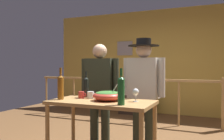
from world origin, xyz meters
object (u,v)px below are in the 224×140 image
at_px(tv_console, 138,103).
at_px(person_standing_right, 144,85).
at_px(wine_bottle_green, 121,90).
at_px(wine_bottle_amber, 61,86).
at_px(serving_table, 101,109).
at_px(mug_white, 91,95).
at_px(wine_glass, 136,93).
at_px(wine_bottle_dark, 86,87).
at_px(framed_picture, 125,48).
at_px(stair_railing, 147,92).
at_px(mug_red, 81,95).
at_px(salad_bowl, 107,95).
at_px(person_standing_left, 100,87).
at_px(flat_screen_tv, 137,84).

distance_m(tv_console, person_standing_right, 2.87).
height_order(wine_bottle_green, wine_bottle_amber, wine_bottle_amber).
xyz_separation_m(serving_table, wine_bottle_green, (0.33, -0.19, 0.26)).
relative_size(tv_console, mug_white, 7.43).
relative_size(wine_glass, wine_bottle_amber, 0.39).
bearing_deg(wine_bottle_dark, framed_picture, 102.00).
bearing_deg(wine_bottle_dark, wine_bottle_green, -30.62).
relative_size(tv_console, wine_glass, 5.80).
xyz_separation_m(stair_railing, tv_console, (-0.47, 0.83, -0.40)).
bearing_deg(tv_console, mug_white, -83.36).
bearing_deg(mug_red, wine_bottle_green, -22.55).
distance_m(stair_railing, person_standing_right, 1.88).
distance_m(salad_bowl, person_standing_left, 0.72).
distance_m(tv_console, wine_glass, 3.38).
bearing_deg(wine_glass, salad_bowl, -170.29).
relative_size(mug_white, person_standing_left, 0.08).
xyz_separation_m(stair_railing, person_standing_right, (0.44, -1.80, 0.29)).
relative_size(framed_picture, wine_bottle_dark, 1.25).
distance_m(wine_bottle_dark, mug_white, 0.17).
bearing_deg(person_standing_left, framed_picture, -80.55).
distance_m(salad_bowl, wine_bottle_amber, 0.60).
distance_m(flat_screen_tv, serving_table, 3.28).
bearing_deg(flat_screen_tv, serving_table, -79.82).
xyz_separation_m(tv_console, person_standing_left, (0.24, -2.63, 0.65)).
bearing_deg(stair_railing, tv_console, 119.86).
xyz_separation_m(framed_picture, wine_glass, (1.44, -3.45, -0.79)).
bearing_deg(stair_railing, person_standing_right, -76.13).
bearing_deg(tv_console, flat_screen_tv, -90.00).
distance_m(stair_railing, salad_bowl, 2.41).
bearing_deg(person_standing_left, mug_white, 99.77).
height_order(flat_screen_tv, serving_table, flat_screen_tv).
xyz_separation_m(framed_picture, person_standing_left, (0.70, -2.92, -0.79)).
relative_size(tv_console, flat_screen_tv, 1.91).
distance_m(wine_bottle_green, person_standing_right, 0.82).
height_order(wine_bottle_green, mug_red, wine_bottle_green).
distance_m(wine_bottle_amber, wine_bottle_dark, 0.36).
bearing_deg(stair_railing, wine_bottle_dark, -95.64).
relative_size(serving_table, wine_bottle_dark, 3.59).
distance_m(framed_picture, wine_bottle_amber, 3.76).
xyz_separation_m(serving_table, salad_bowl, (0.06, 0.03, 0.16)).
relative_size(stair_railing, salad_bowl, 12.03).
bearing_deg(flat_screen_tv, person_standing_right, -70.50).
bearing_deg(serving_table, stair_railing, 92.48).
relative_size(stair_railing, wine_bottle_green, 10.87).
height_order(wine_bottle_green, person_standing_left, person_standing_left).
height_order(serving_table, mug_white, mug_white).
bearing_deg(mug_white, wine_bottle_amber, -142.81).
bearing_deg(flat_screen_tv, stair_railing, -59.19).
distance_m(framed_picture, flat_screen_tv, 1.10).
distance_m(wine_bottle_green, mug_red, 0.72).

